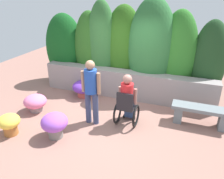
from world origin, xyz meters
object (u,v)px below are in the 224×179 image
(person_standing_companion, at_px, (91,89))
(flower_pot_red_accent, at_px, (83,88))
(flower_pot_terracotta_by_wall, at_px, (35,102))
(flower_pot_small_foreground, at_px, (55,124))
(person_in_wheelchair, at_px, (127,101))
(flower_pot_purple_near, at_px, (9,123))
(stone_bench, at_px, (201,113))

(person_standing_companion, distance_m, flower_pot_red_accent, 1.68)
(flower_pot_terracotta_by_wall, xyz_separation_m, flower_pot_small_foreground, (1.18, -0.82, 0.08))
(person_in_wheelchair, xyz_separation_m, flower_pot_purple_near, (-2.40, -1.38, -0.33))
(stone_bench, bearing_deg, person_in_wheelchair, -157.73)
(stone_bench, xyz_separation_m, person_in_wheelchair, (-1.72, -0.58, 0.30))
(person_in_wheelchair, relative_size, person_standing_companion, 0.81)
(stone_bench, bearing_deg, flower_pot_small_foreground, -147.66)
(flower_pot_red_accent, bearing_deg, person_standing_companion, -54.88)
(person_standing_companion, xyz_separation_m, flower_pot_small_foreground, (-0.53, -0.84, -0.60))
(flower_pot_small_foreground, bearing_deg, flower_pot_purple_near, -165.18)
(flower_pot_purple_near, bearing_deg, flower_pot_small_foreground, 14.82)
(person_standing_companion, bearing_deg, flower_pot_terracotta_by_wall, -173.28)
(flower_pot_small_foreground, bearing_deg, flower_pot_red_accent, 99.73)
(flower_pot_red_accent, bearing_deg, flower_pot_purple_near, -105.93)
(flower_pot_terracotta_by_wall, distance_m, flower_pot_red_accent, 1.52)
(flower_pot_terracotta_by_wall, bearing_deg, person_standing_companion, 0.51)
(person_in_wheelchair, xyz_separation_m, flower_pot_small_foreground, (-1.36, -1.10, -0.27))
(flower_pot_red_accent, bearing_deg, stone_bench, -7.07)
(flower_pot_purple_near, bearing_deg, stone_bench, 25.39)
(person_in_wheelchair, relative_size, flower_pot_red_accent, 1.96)
(stone_bench, relative_size, flower_pot_small_foreground, 2.34)
(flower_pot_terracotta_by_wall, height_order, flower_pot_small_foreground, flower_pot_small_foreground)
(stone_bench, height_order, flower_pot_red_accent, flower_pot_red_accent)
(person_in_wheelchair, bearing_deg, flower_pot_terracotta_by_wall, 178.98)
(flower_pot_purple_near, bearing_deg, person_standing_companion, 35.31)
(flower_pot_terracotta_by_wall, bearing_deg, person_in_wheelchair, 6.30)
(stone_bench, bearing_deg, flower_pot_purple_near, -150.89)
(person_standing_companion, relative_size, flower_pot_purple_near, 3.21)
(stone_bench, distance_m, flower_pot_small_foreground, 3.50)
(flower_pot_purple_near, height_order, flower_pot_red_accent, flower_pot_red_accent)
(flower_pot_purple_near, distance_m, flower_pot_small_foreground, 1.08)
(flower_pot_red_accent, xyz_separation_m, flower_pot_small_foreground, (0.36, -2.10, 0.06))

